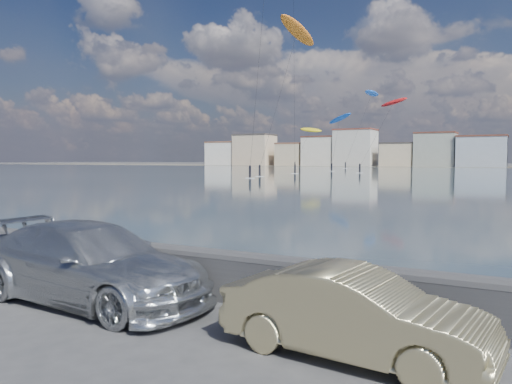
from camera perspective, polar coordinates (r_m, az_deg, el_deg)
ground at (r=9.23m, az=-18.04°, el=-15.06°), size 700.00×700.00×0.00m
bay_water at (r=97.78m, az=24.29°, el=1.76°), size 500.00×177.00×0.00m
far_shore_strip at (r=206.15m, az=26.28°, el=2.61°), size 500.00×60.00×0.00m
seawall at (r=11.04m, az=-7.86°, el=-8.65°), size 400.00×0.36×1.08m
far_buildings at (r=192.12m, az=26.59°, el=4.34°), size 240.79×13.26×14.60m
car_silver at (r=10.95m, az=-18.43°, el=-7.69°), size 5.71×2.59×1.62m
car_champagne at (r=7.75m, az=11.15°, el=-13.48°), size 4.14×1.79×1.32m
kitesurfer_5 at (r=118.18m, az=15.42°, el=9.77°), size 8.50×18.01×17.01m
kitesurfer_7 at (r=169.25m, az=13.06°, el=10.82°), size 6.73×19.13×25.47m
kitesurfer_8 at (r=92.45m, az=4.71°, el=17.73°), size 5.80×14.20×28.27m
kitesurfer_9 at (r=171.80m, az=6.26°, el=7.03°), size 10.03×14.55×14.34m
kitesurfer_14 at (r=134.48m, az=9.54°, el=8.18°), size 7.87×17.79×15.26m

